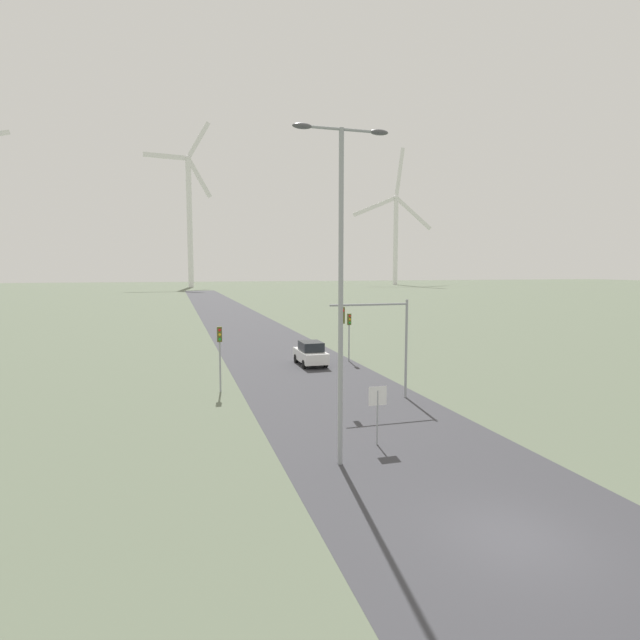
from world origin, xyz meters
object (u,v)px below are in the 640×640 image
(streetlamp, at_px, (341,263))
(traffic_light_mast_overhead, at_px, (380,328))
(car_approaching, at_px, (311,353))
(traffic_light_post_near_left, at_px, (220,344))
(traffic_light_post_near_right, at_px, (349,326))
(wind_turbine_center, at_px, (396,229))
(stop_sign_near, at_px, (377,404))
(wind_turbine_left, at_px, (189,211))

(streetlamp, distance_m, traffic_light_mast_overhead, 10.34)
(car_approaching, bearing_deg, traffic_light_post_near_left, -138.16)
(traffic_light_post_near_right, relative_size, wind_turbine_center, 0.06)
(traffic_light_post_near_left, height_order, traffic_light_post_near_right, traffic_light_post_near_left)
(stop_sign_near, distance_m, traffic_light_post_near_right, 19.10)
(streetlamp, bearing_deg, wind_turbine_left, 89.63)
(stop_sign_near, bearing_deg, wind_turbine_left, 90.26)
(wind_turbine_center, bearing_deg, traffic_light_mast_overhead, -115.12)
(stop_sign_near, height_order, traffic_light_post_near_right, traffic_light_post_near_right)
(streetlamp, height_order, traffic_light_post_near_right, streetlamp)
(stop_sign_near, bearing_deg, wind_turbine_center, 64.93)
(stop_sign_near, xyz_separation_m, traffic_light_post_near_left, (-5.46, 11.02, 1.14))
(streetlamp, height_order, wind_turbine_left, wind_turbine_left)
(streetlamp, height_order, stop_sign_near, streetlamp)
(traffic_light_mast_overhead, height_order, wind_turbine_center, wind_turbine_center)
(wind_turbine_left, distance_m, wind_turbine_center, 96.58)
(traffic_light_post_near_left, height_order, wind_turbine_left, wind_turbine_left)
(wind_turbine_center, bearing_deg, stop_sign_near, -115.07)
(traffic_light_mast_overhead, bearing_deg, car_approaching, 95.28)
(streetlamp, distance_m, stop_sign_near, 6.36)
(stop_sign_near, height_order, traffic_light_post_near_left, traffic_light_post_near_left)
(traffic_light_mast_overhead, distance_m, wind_turbine_center, 218.57)
(streetlamp, xyz_separation_m, traffic_light_post_near_right, (7.46, 19.86, -4.72))
(stop_sign_near, height_order, wind_turbine_center, wind_turbine_center)
(traffic_light_post_near_left, xyz_separation_m, car_approaching, (7.41, 6.63, -1.97))
(traffic_light_post_near_right, bearing_deg, traffic_light_mast_overhead, -101.50)
(streetlamp, distance_m, car_approaching, 20.70)
(traffic_light_post_near_left, relative_size, traffic_light_post_near_right, 1.03)
(wind_turbine_center, bearing_deg, wind_turbine_left, -175.33)
(traffic_light_mast_overhead, bearing_deg, traffic_light_post_near_left, 153.12)
(car_approaching, bearing_deg, stop_sign_near, -96.30)
(traffic_light_post_near_right, xyz_separation_m, wind_turbine_left, (-6.19, 177.42, 28.54))
(car_approaching, relative_size, wind_turbine_left, 0.06)
(traffic_light_mast_overhead, xyz_separation_m, wind_turbine_center, (92.30, 196.83, 22.60))
(traffic_light_mast_overhead, xyz_separation_m, car_approaching, (-1.01, 10.89, -3.13))
(stop_sign_near, distance_m, traffic_light_post_near_left, 12.35)
(streetlamp, height_order, traffic_light_post_near_left, streetlamp)
(streetlamp, distance_m, traffic_light_post_near_right, 21.73)
(wind_turbine_left, relative_size, wind_turbine_center, 1.04)
(traffic_light_post_near_left, xyz_separation_m, traffic_light_mast_overhead, (8.41, -4.26, 1.16))
(traffic_light_mast_overhead, bearing_deg, traffic_light_post_near_right, 78.50)
(streetlamp, bearing_deg, traffic_light_mast_overhead, 58.37)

